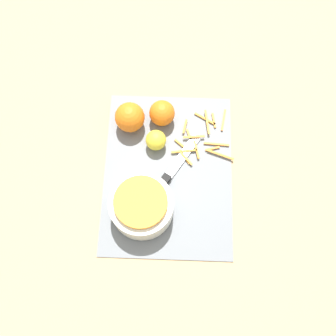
{
  "coord_description": "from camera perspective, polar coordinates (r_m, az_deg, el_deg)",
  "views": [
    {
      "loc": [
        -0.32,
        -0.01,
        0.94
      ],
      "look_at": [
        0.0,
        0.0,
        0.04
      ],
      "focal_mm": 42.0,
      "sensor_mm": 36.0,
      "label": 1
    }
  ],
  "objects": [
    {
      "name": "knife",
      "position": [
        0.98,
        -0.61,
        -1.98
      ],
      "size": [
        0.2,
        0.14,
        0.02
      ],
      "rotation": [
        0.0,
        0.0,
        -0.57
      ],
      "color": "black",
      "rests_on": "cutting_board"
    },
    {
      "name": "peel_pile",
      "position": [
        1.03,
        4.94,
        4.3
      ],
      "size": [
        0.16,
        0.16,
        0.01
      ],
      "color": "orange",
      "rests_on": "cutting_board"
    },
    {
      "name": "lemon",
      "position": [
        1.0,
        -1.77,
        4.05
      ],
      "size": [
        0.05,
        0.05,
        0.05
      ],
      "color": "yellow",
      "rests_on": "cutting_board"
    },
    {
      "name": "bowl_speckled",
      "position": [
        0.93,
        -3.85,
        -5.52
      ],
      "size": [
        0.15,
        0.15,
        0.08
      ],
      "color": "silver",
      "rests_on": "cutting_board"
    },
    {
      "name": "orange_left",
      "position": [
        1.02,
        -5.56,
        7.33
      ],
      "size": [
        0.08,
        0.08,
        0.08
      ],
      "color": "orange",
      "rests_on": "cutting_board"
    },
    {
      "name": "cutting_board",
      "position": [
        1.0,
        0.0,
        -0.64
      ],
      "size": [
        0.43,
        0.32,
        0.01
      ],
      "color": "slate",
      "rests_on": "ground_plane"
    },
    {
      "name": "ground_plane",
      "position": [
        1.0,
        0.0,
        -0.69
      ],
      "size": [
        4.0,
        4.0,
        0.0
      ],
      "primitive_type": "plane",
      "color": "tan"
    },
    {
      "name": "orange_right",
      "position": [
        1.02,
        -0.88,
        7.96
      ],
      "size": [
        0.07,
        0.07,
        0.07
      ],
      "color": "orange",
      "rests_on": "cutting_board"
    }
  ]
}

